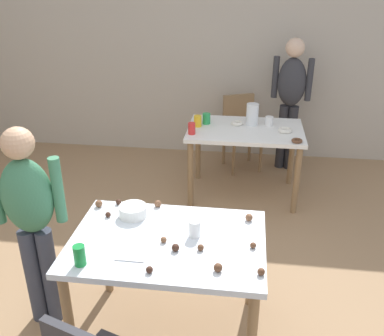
% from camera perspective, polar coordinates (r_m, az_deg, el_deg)
% --- Properties ---
extents(ground_plane, '(6.40, 6.40, 0.00)m').
position_cam_1_polar(ground_plane, '(3.18, -4.00, -20.42)').
color(ground_plane, '#9E7A56').
extents(wall_back, '(6.40, 0.10, 2.60)m').
position_cam_1_polar(wall_back, '(5.47, 2.30, 15.06)').
color(wall_back, '#BCB2A3').
rests_on(wall_back, ground_plane).
extents(dining_table_near, '(1.18, 0.82, 0.75)m').
position_cam_1_polar(dining_table_near, '(2.73, -3.21, -11.04)').
color(dining_table_near, silver).
rests_on(dining_table_near, ground_plane).
extents(dining_table_far, '(1.16, 0.77, 0.75)m').
position_cam_1_polar(dining_table_far, '(4.49, 6.96, 3.91)').
color(dining_table_far, white).
rests_on(dining_table_far, ground_plane).
extents(chair_far_table, '(0.52, 0.52, 0.87)m').
position_cam_1_polar(chair_far_table, '(5.23, 6.40, 5.32)').
color(chair_far_table, olive).
rests_on(chair_far_table, ground_plane).
extents(person_girl_near, '(0.46, 0.25, 1.42)m').
position_cam_1_polar(person_girl_near, '(2.92, -20.38, -5.71)').
color(person_girl_near, '#383D4C').
rests_on(person_girl_near, ground_plane).
extents(person_adult_far, '(0.45, 0.26, 1.54)m').
position_cam_1_polar(person_adult_far, '(5.14, 12.81, 9.51)').
color(person_adult_far, '#28282D').
rests_on(person_adult_far, ground_plane).
extents(mixing_bowl, '(0.18, 0.18, 0.08)m').
position_cam_1_polar(mixing_bowl, '(2.91, -7.74, -5.60)').
color(mixing_bowl, white).
rests_on(mixing_bowl, dining_table_near).
extents(soda_can, '(0.07, 0.07, 0.12)m').
position_cam_1_polar(soda_can, '(2.52, -14.52, -11.03)').
color(soda_can, '#198438').
rests_on(soda_can, dining_table_near).
extents(fork_near, '(0.17, 0.02, 0.01)m').
position_cam_1_polar(fork_near, '(2.53, -8.22, -11.90)').
color(fork_near, silver).
rests_on(fork_near, dining_table_near).
extents(cup_near_0, '(0.07, 0.07, 0.11)m').
position_cam_1_polar(cup_near_0, '(2.68, 0.36, -7.94)').
color(cup_near_0, white).
rests_on(cup_near_0, dining_table_near).
extents(cake_ball_0, '(0.04, 0.04, 0.04)m').
position_cam_1_polar(cake_ball_0, '(2.43, 9.05, -13.28)').
color(cake_ball_0, brown).
rests_on(cake_ball_0, dining_table_near).
extents(cake_ball_1, '(0.04, 0.04, 0.04)m').
position_cam_1_polar(cake_ball_1, '(2.93, -10.95, -6.02)').
color(cake_ball_1, '#3D2319').
rests_on(cake_ball_1, dining_table_near).
extents(cake_ball_2, '(0.05, 0.05, 0.05)m').
position_cam_1_polar(cake_ball_2, '(2.57, -2.18, -10.38)').
color(cake_ball_2, '#3D2319').
rests_on(cake_ball_2, dining_table_near).
extents(cake_ball_3, '(0.05, 0.05, 0.05)m').
position_cam_1_polar(cake_ball_3, '(3.06, -12.12, -4.59)').
color(cake_ball_3, brown).
rests_on(cake_ball_3, dining_table_near).
extents(cake_ball_4, '(0.04, 0.04, 0.04)m').
position_cam_1_polar(cake_ball_4, '(2.65, -3.74, -9.37)').
color(cake_ball_4, brown).
rests_on(cake_ball_4, dining_table_near).
extents(cake_ball_5, '(0.04, 0.04, 0.04)m').
position_cam_1_polar(cake_ball_5, '(3.07, -9.61, -4.41)').
color(cake_ball_5, '#3D2319').
rests_on(cake_ball_5, dining_table_near).
extents(cake_ball_6, '(0.05, 0.05, 0.05)m').
position_cam_1_polar(cake_ball_6, '(2.86, 7.48, -6.44)').
color(cake_ball_6, brown).
rests_on(cake_ball_6, dining_table_near).
extents(cake_ball_7, '(0.05, 0.05, 0.05)m').
position_cam_1_polar(cake_ball_7, '(3.00, -4.51, -4.67)').
color(cake_ball_7, brown).
rests_on(cake_ball_7, dining_table_near).
extents(cake_ball_8, '(0.05, 0.05, 0.05)m').
position_cam_1_polar(cake_ball_8, '(2.42, 3.43, -12.90)').
color(cake_ball_8, brown).
rests_on(cake_ball_8, dining_table_near).
extents(cake_ball_9, '(0.04, 0.04, 0.04)m').
position_cam_1_polar(cake_ball_9, '(2.42, -5.60, -13.12)').
color(cake_ball_9, '#3D2319').
rests_on(cake_ball_9, dining_table_near).
extents(cake_ball_10, '(0.04, 0.04, 0.04)m').
position_cam_1_polar(cake_ball_10, '(2.62, 8.01, -10.01)').
color(cake_ball_10, brown).
rests_on(cake_ball_10, dining_table_near).
extents(cake_ball_11, '(0.04, 0.04, 0.04)m').
position_cam_1_polar(cake_ball_11, '(2.57, 1.14, -10.38)').
color(cake_ball_11, brown).
rests_on(cake_ball_11, dining_table_near).
extents(pitcher_far, '(0.13, 0.13, 0.22)m').
position_cam_1_polar(pitcher_far, '(4.55, 7.91, 6.98)').
color(pitcher_far, white).
rests_on(pitcher_far, dining_table_far).
extents(cup_far_0, '(0.08, 0.08, 0.09)m').
position_cam_1_polar(cup_far_0, '(4.57, 10.07, 6.09)').
color(cup_far_0, white).
rests_on(cup_far_0, dining_table_far).
extents(cup_far_1, '(0.08, 0.08, 0.11)m').
position_cam_1_polar(cup_far_1, '(4.55, 1.90, 6.49)').
color(cup_far_1, green).
rests_on(cup_far_1, dining_table_far).
extents(cup_far_2, '(0.07, 0.07, 0.11)m').
position_cam_1_polar(cup_far_2, '(4.26, -0.04, 5.21)').
color(cup_far_2, red).
rests_on(cup_far_2, dining_table_far).
extents(cup_far_3, '(0.08, 0.08, 0.11)m').
position_cam_1_polar(cup_far_3, '(4.47, 0.80, 6.17)').
color(cup_far_3, yellow).
rests_on(cup_far_3, dining_table_far).
extents(donut_far_0, '(0.12, 0.12, 0.04)m').
position_cam_1_polar(donut_far_0, '(4.55, 5.91, 5.87)').
color(donut_far_0, white).
rests_on(donut_far_0, dining_table_far).
extents(donut_far_1, '(0.14, 0.14, 0.04)m').
position_cam_1_polar(donut_far_1, '(4.42, 12.10, 4.88)').
color(donut_far_1, white).
rests_on(donut_far_1, dining_table_far).
extents(donut_far_2, '(0.10, 0.10, 0.03)m').
position_cam_1_polar(donut_far_2, '(4.19, 13.59, 3.50)').
color(donut_far_2, brown).
rests_on(donut_far_2, dining_table_far).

